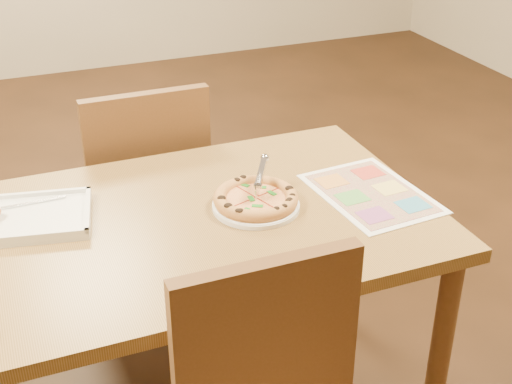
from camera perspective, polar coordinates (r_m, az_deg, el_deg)
name	(u,v)px	position (r m, az deg, el deg)	size (l,w,h in m)	color
dining_table	(196,245)	(1.98, -4.82, -4.23)	(1.30, 0.85, 0.72)	olive
chair_far	(145,174)	(2.52, -8.88, 1.40)	(0.42, 0.42, 0.47)	brown
plate	(256,206)	(1.97, 0.00, -1.11)	(0.24, 0.24, 0.01)	white
pizza	(256,199)	(1.97, -0.02, -0.53)	(0.24, 0.24, 0.04)	#E5974E
pizza_cutter	(260,176)	(1.98, 0.35, 1.32)	(0.08, 0.12, 0.08)	silver
appetizer_tray	(22,219)	(2.00, -18.24, -2.08)	(0.39, 0.30, 0.06)	silver
menu	(371,193)	(2.07, 9.19, -0.10)	(0.28, 0.39, 0.01)	white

